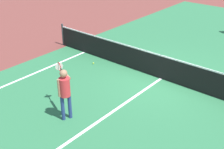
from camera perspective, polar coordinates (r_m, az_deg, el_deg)
ground_plane at (r=11.43m, az=9.52°, el=-0.78°), size 60.00×60.00×0.00m
court_surface_inbounds at (r=11.43m, az=9.52°, el=-0.78°), size 10.62×24.40×0.00m
line_center_service at (r=9.17m, az=-0.99°, el=-7.98°), size 0.10×6.40×0.01m
net at (r=11.21m, az=9.71°, el=1.45°), size 11.19×0.09×1.07m
player_near at (r=8.63m, az=-9.20°, el=-2.75°), size 1.07×0.81×1.65m
tennis_ball_near_net at (r=12.47m, az=-3.63°, el=2.21°), size 0.07×0.07×0.07m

